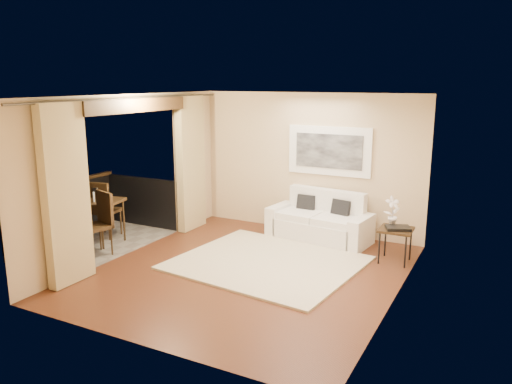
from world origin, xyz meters
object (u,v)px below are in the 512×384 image
Objects in this scene: ice_bucket at (98,192)px; orchid at (393,211)px; sofa at (321,222)px; side_table at (396,232)px; balcony_chair_near at (100,218)px; bistro_table at (101,204)px; balcony_chair_far at (102,205)px.

orchid is at bearing 16.32° from ice_bucket.
orchid is at bearing -9.99° from sofa.
side_table is (1.51, -0.59, 0.19)m from sofa.
sofa is at bearing 158.73° from side_table.
ice_bucket is (-0.62, 0.59, 0.27)m from balcony_chair_near.
sofa is 2.47× the size of bistro_table.
balcony_chair_near is (-4.57, -1.91, 0.12)m from side_table.
side_table is at bearing 14.30° from ice_bucket.
balcony_chair_near is (0.42, -0.44, -0.09)m from bistro_table.
sofa is 9.89× the size of ice_bucket.
sofa is at bearing 163.22° from orchid.
orchid is at bearing 41.23° from balcony_chair_near.
balcony_chair_near reaches higher than bistro_table.
balcony_chair_far reaches higher than orchid.
sofa reaches higher than bistro_table.
balcony_chair_far is at bearing 149.28° from balcony_chair_near.
sofa is 1.83× the size of balcony_chair_near.
balcony_chair_far is (-0.19, 0.21, -0.08)m from bistro_table.
sofa is at bearing 27.45° from ice_bucket.
ice_bucket is at bearing 143.66° from bistro_table.
orchid is at bearing 18.46° from bistro_table.
balcony_chair_near is at bearing -133.99° from sofa.
bistro_table is at bearing -36.34° from ice_bucket.
bistro_table is 4.01× the size of ice_bucket.
balcony_chair_far is 0.27m from ice_bucket.
side_table is 4.95m from balcony_chair_near.
balcony_chair_near is (-3.06, -2.50, 0.31)m from sofa.
ice_bucket is (-3.67, -1.91, 0.58)m from sofa.
side_table is 5.32m from balcony_chair_far.
bistro_table is 0.74× the size of balcony_chair_near.
balcony_chair_far is 1.01× the size of balcony_chair_near.
orchid is at bearing -172.84° from balcony_chair_far.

